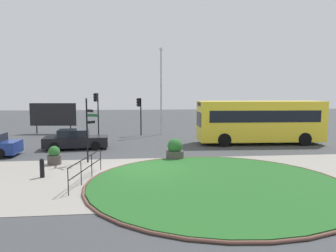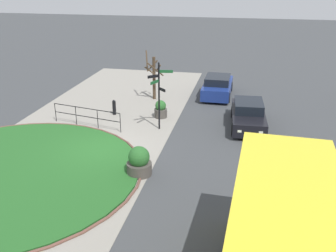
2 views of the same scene
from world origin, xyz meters
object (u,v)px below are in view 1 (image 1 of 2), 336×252
at_px(car_near_lane, 76,140).
at_px(planter_near_signpost, 175,150).
at_px(lamppost_tall, 161,89).
at_px(billboard_left, 53,115).
at_px(bus_yellow, 260,121).
at_px(signpost_directional, 88,125).
at_px(traffic_light_near, 139,108).
at_px(traffic_light_far, 96,105).
at_px(planter_kerbside, 54,156).
at_px(bollard_foreground, 42,168).

height_order(car_near_lane, planter_near_signpost, car_near_lane).
height_order(lamppost_tall, billboard_left, lamppost_tall).
height_order(bus_yellow, planter_near_signpost, bus_yellow).
xyz_separation_m(signpost_directional, lamppost_tall, (5.22, 11.90, 2.21)).
distance_m(bus_yellow, lamppost_tall, 9.92).
xyz_separation_m(traffic_light_near, traffic_light_far, (-3.97, 0.44, 0.32)).
distance_m(bus_yellow, planter_near_signpost, 9.11).
xyz_separation_m(billboard_left, planter_near_signpost, (10.21, -13.54, -1.27)).
bearing_deg(car_near_lane, planter_near_signpost, -37.28).
bearing_deg(planter_near_signpost, planter_kerbside, -174.67).
bearing_deg(bus_yellow, car_near_lane, 6.19).
relative_size(bollard_foreground, planter_near_signpost, 0.73).
bearing_deg(planter_near_signpost, bollard_foreground, -152.83).
xyz_separation_m(car_near_lane, traffic_light_near, (4.66, 6.92, 1.91)).
height_order(car_near_lane, billboard_left, billboard_left).
height_order(billboard_left, planter_near_signpost, billboard_left).
bearing_deg(planter_near_signpost, traffic_light_near, 99.41).
distance_m(bollard_foreground, lamppost_tall, 17.04).
bearing_deg(bus_yellow, signpost_directional, 26.74).
bearing_deg(traffic_light_near, car_near_lane, 45.00).
relative_size(bus_yellow, lamppost_tall, 1.19).
height_order(signpost_directional, lamppost_tall, lamppost_tall).
height_order(signpost_directional, bollard_foreground, signpost_directional).
bearing_deg(planter_near_signpost, signpost_directional, -176.61).
relative_size(signpost_directional, bollard_foreground, 3.98).
relative_size(bus_yellow, traffic_light_far, 2.46).
bearing_deg(traffic_light_near, lamppost_tall, 177.35).
xyz_separation_m(car_near_lane, planter_kerbside, (-0.31, -5.01, -0.17)).
xyz_separation_m(bollard_foreground, bus_yellow, (14.10, 8.70, 1.31)).
relative_size(signpost_directional, bus_yellow, 0.38).
relative_size(bollard_foreground, lamppost_tall, 0.11).
distance_m(car_near_lane, traffic_light_near, 8.56).
bearing_deg(traffic_light_far, traffic_light_near, 174.01).
xyz_separation_m(traffic_light_far, billboard_left, (-4.37, 1.80, -1.04)).
bearing_deg(billboard_left, bus_yellow, -19.17).
distance_m(bus_yellow, billboard_left, 19.43).
height_order(bollard_foreground, traffic_light_near, traffic_light_near).
bearing_deg(billboard_left, signpost_directional, -63.31).
distance_m(signpost_directional, bus_yellow, 13.56).
height_order(bus_yellow, car_near_lane, bus_yellow).
distance_m(bollard_foreground, billboard_left, 17.41).
bearing_deg(planter_kerbside, traffic_light_near, 67.38).
relative_size(bus_yellow, planter_near_signpost, 7.66).
height_order(bus_yellow, traffic_light_near, traffic_light_near).
relative_size(traffic_light_far, lamppost_tall, 0.48).
bearing_deg(traffic_light_far, signpost_directional, 94.30).
bearing_deg(planter_kerbside, billboard_left, 103.36).
height_order(bollard_foreground, lamppost_tall, lamppost_tall).
bearing_deg(bus_yellow, planter_kerbside, 25.11).
bearing_deg(signpost_directional, lamppost_tall, 66.34).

